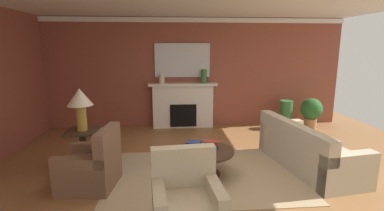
# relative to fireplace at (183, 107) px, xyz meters

# --- Properties ---
(ground_plane) EXTENTS (9.87, 9.87, 0.00)m
(ground_plane) POSITION_rel_fireplace_xyz_m (0.24, -3.08, -0.57)
(ground_plane) COLOR olive
(wall_fireplace) EXTENTS (8.19, 0.12, 2.90)m
(wall_fireplace) POSITION_rel_fireplace_xyz_m (0.24, 0.21, 0.88)
(wall_fireplace) COLOR brown
(wall_fireplace) RESTS_ON ground_plane
(crown_moulding) EXTENTS (8.19, 0.08, 0.12)m
(crown_moulding) POSITION_rel_fireplace_xyz_m (0.24, 0.13, 2.25)
(crown_moulding) COLOR white
(area_rug) EXTENTS (3.21, 2.27, 0.01)m
(area_rug) POSITION_rel_fireplace_xyz_m (0.20, -3.00, -0.56)
(area_rug) COLOR tan
(area_rug) RESTS_ON ground_plane
(fireplace) EXTENTS (1.80, 0.35, 1.20)m
(fireplace) POSITION_rel_fireplace_xyz_m (0.00, 0.00, 0.00)
(fireplace) COLOR white
(fireplace) RESTS_ON ground_plane
(mantel_mirror) EXTENTS (1.45, 0.04, 0.88)m
(mantel_mirror) POSITION_rel_fireplace_xyz_m (-0.00, 0.12, 1.22)
(mantel_mirror) COLOR silver
(sofa) EXTENTS (1.20, 2.21, 0.85)m
(sofa) POSITION_rel_fireplace_xyz_m (2.08, -2.84, -0.27)
(sofa) COLOR #BCB299
(sofa) RESTS_ON ground_plane
(armchair_near_window) EXTENTS (0.90, 0.90, 0.95)m
(armchair_near_window) POSITION_rel_fireplace_xyz_m (-1.60, -3.25, -0.26)
(armchair_near_window) COLOR brown
(armchair_near_window) RESTS_ON ground_plane
(armchair_facing_fireplace) EXTENTS (0.87, 0.87, 0.95)m
(armchair_facing_fireplace) POSITION_rel_fireplace_xyz_m (-0.20, -4.47, -0.26)
(armchair_facing_fireplace) COLOR #C1B293
(armchair_facing_fireplace) RESTS_ON ground_plane
(coffee_table) EXTENTS (1.00, 1.00, 0.45)m
(coffee_table) POSITION_rel_fireplace_xyz_m (0.20, -3.00, -0.23)
(coffee_table) COLOR #3D2D1E
(coffee_table) RESTS_ON ground_plane
(side_table) EXTENTS (0.56, 0.56, 0.70)m
(side_table) POSITION_rel_fireplace_xyz_m (-1.92, -2.49, -0.17)
(side_table) COLOR #3D2D1E
(side_table) RESTS_ON ground_plane
(table_lamp) EXTENTS (0.44, 0.44, 0.75)m
(table_lamp) POSITION_rel_fireplace_xyz_m (-1.92, -2.49, 0.66)
(table_lamp) COLOR #B28E38
(table_lamp) RESTS_ON side_table
(vase_tall_corner) EXTENTS (0.34, 0.34, 0.74)m
(vase_tall_corner) POSITION_rel_fireplace_xyz_m (2.73, -0.30, -0.20)
(vase_tall_corner) COLOR #33703D
(vase_tall_corner) RESTS_ON ground_plane
(vase_mantel_right) EXTENTS (0.15, 0.15, 0.36)m
(vase_mantel_right) POSITION_rel_fireplace_xyz_m (0.55, -0.05, 0.81)
(vase_mantel_right) COLOR #33703D
(vase_mantel_right) RESTS_ON fireplace
(vase_mantel_left) EXTENTS (0.14, 0.14, 0.25)m
(vase_mantel_left) POSITION_rel_fireplace_xyz_m (-0.55, -0.05, 0.76)
(vase_mantel_left) COLOR beige
(vase_mantel_left) RESTS_ON fireplace
(book_red_cover) EXTENTS (0.20, 0.16, 0.05)m
(book_red_cover) POSITION_rel_fireplace_xyz_m (0.33, -2.96, -0.09)
(book_red_cover) COLOR navy
(book_red_cover) RESTS_ON coffee_table
(book_art_folio) EXTENTS (0.29, 0.25, 0.04)m
(book_art_folio) POSITION_rel_fireplace_xyz_m (0.04, -2.83, -0.05)
(book_art_folio) COLOR navy
(book_art_folio) RESTS_ON coffee_table
(book_small_novel) EXTENTS (0.27, 0.19, 0.05)m
(book_small_novel) POSITION_rel_fireplace_xyz_m (0.33, -2.97, 0.00)
(book_small_novel) COLOR maroon
(book_small_novel) RESTS_ON coffee_table
(potted_plant) EXTENTS (0.56, 0.56, 0.83)m
(potted_plant) POSITION_rel_fireplace_xyz_m (3.33, -0.49, -0.08)
(potted_plant) COLOR #A8754C
(potted_plant) RESTS_ON ground_plane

